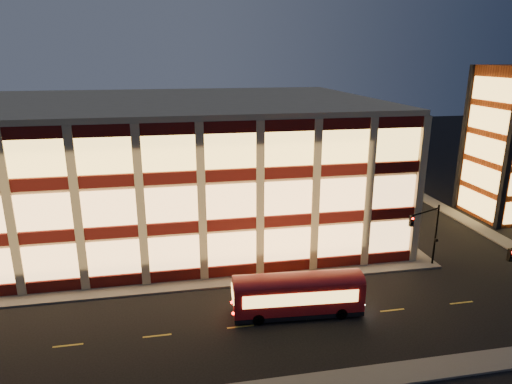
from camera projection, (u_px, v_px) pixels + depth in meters
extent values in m
plane|color=black|center=(183.00, 292.00, 38.35)|extent=(200.00, 200.00, 0.00)
cube|color=#514F4C|center=(146.00, 289.00, 38.73)|extent=(54.00, 2.00, 0.15)
cube|color=#514F4C|center=(359.00, 210.00, 58.45)|extent=(2.00, 30.00, 0.15)
cube|color=#514F4C|center=(437.00, 205.00, 60.43)|extent=(2.00, 30.00, 0.15)
cube|color=tan|center=(148.00, 166.00, 51.78)|extent=(50.00, 30.00, 14.00)
cube|color=tan|center=(143.00, 101.00, 49.68)|extent=(50.40, 30.40, 0.50)
cube|color=#470C0A|center=(146.00, 278.00, 39.39)|extent=(50.10, 0.25, 1.00)
cube|color=#FFB96B|center=(145.00, 255.00, 38.81)|extent=(49.00, 0.20, 3.00)
cube|color=#470C0A|center=(353.00, 206.00, 58.13)|extent=(0.25, 30.10, 1.00)
cube|color=#FFB96B|center=(354.00, 190.00, 57.51)|extent=(0.20, 29.00, 3.00)
cube|color=#470C0A|center=(143.00, 230.00, 38.12)|extent=(50.10, 0.25, 1.00)
cube|color=#FFB96B|center=(141.00, 206.00, 37.53)|extent=(49.00, 0.20, 3.00)
cube|color=#470C0A|center=(355.00, 172.00, 56.85)|extent=(0.25, 30.10, 1.00)
cube|color=#FFB96B|center=(356.00, 156.00, 56.24)|extent=(0.20, 29.00, 3.00)
cube|color=#470C0A|center=(139.00, 180.00, 36.85)|extent=(50.10, 0.25, 1.00)
cube|color=#FFB96B|center=(137.00, 154.00, 36.26)|extent=(49.00, 0.20, 3.00)
cube|color=#470C0A|center=(357.00, 138.00, 55.58)|extent=(0.25, 30.10, 1.00)
cube|color=#FFB96B|center=(358.00, 120.00, 54.97)|extent=(0.20, 29.00, 3.00)
cube|color=black|center=(509.00, 152.00, 49.74)|extent=(0.60, 0.60, 18.00)
cube|color=black|center=(464.00, 139.00, 57.27)|extent=(0.60, 0.60, 18.00)
cube|color=#F1BA54|center=(476.00, 203.00, 55.57)|extent=(0.16, 6.60, 2.60)
cube|color=#F1BA54|center=(480.00, 176.00, 54.59)|extent=(0.16, 6.60, 2.60)
cube|color=#F1BA54|center=(484.00, 148.00, 53.61)|extent=(0.16, 6.60, 2.60)
cube|color=#F1BA54|center=(488.00, 119.00, 52.62)|extent=(0.16, 6.60, 2.60)
cube|color=#F1BA54|center=(493.00, 89.00, 51.64)|extent=(0.16, 6.60, 2.60)
cylinder|color=black|center=(435.00, 235.00, 42.46)|extent=(0.18, 0.18, 6.00)
cylinder|color=black|center=(426.00, 212.00, 40.66)|extent=(3.56, 1.63, 0.14)
cube|color=black|center=(411.00, 221.00, 39.79)|extent=(0.32, 0.32, 0.95)
sphere|color=#FF0C05|center=(413.00, 219.00, 39.53)|extent=(0.20, 0.20, 0.20)
cube|color=black|center=(436.00, 240.00, 42.39)|extent=(0.25, 0.18, 0.28)
cube|color=black|center=(510.00, 255.00, 33.08)|extent=(0.32, 0.32, 0.95)
cube|color=maroon|center=(298.00, 294.00, 34.64)|extent=(9.99, 3.09, 2.26)
cube|color=black|center=(297.00, 310.00, 35.03)|extent=(9.99, 3.09, 0.34)
cylinder|color=black|center=(258.00, 319.00, 33.60)|extent=(0.90, 0.35, 0.89)
cylinder|color=black|center=(255.00, 304.00, 35.65)|extent=(0.90, 0.35, 0.89)
cylinder|color=black|center=(341.00, 313.00, 34.34)|extent=(0.90, 0.35, 0.89)
cylinder|color=black|center=(333.00, 299.00, 36.40)|extent=(0.90, 0.35, 0.89)
cube|color=#F1BA54|center=(301.00, 299.00, 33.36)|extent=(8.65, 0.62, 0.98)
cube|color=#F1BA54|center=(294.00, 283.00, 35.76)|extent=(8.65, 0.62, 0.98)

